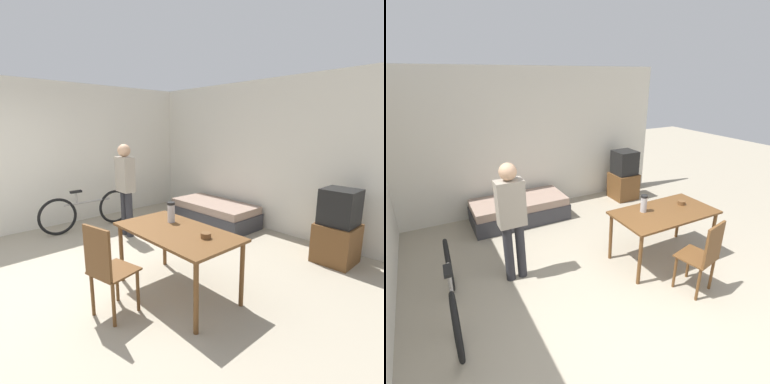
{
  "view_description": "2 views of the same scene",
  "coord_description": "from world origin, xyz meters",
  "views": [
    {
      "loc": [
        3.51,
        -0.82,
        1.88
      ],
      "look_at": [
        0.35,
        2.07,
        0.94
      ],
      "focal_mm": 28.0,
      "sensor_mm": 36.0,
      "label": 1
    },
    {
      "loc": [
        -1.8,
        -1.61,
        2.56
      ],
      "look_at": [
        0.17,
        2.09,
        0.9
      ],
      "focal_mm": 28.0,
      "sensor_mm": 36.0,
      "label": 2
    }
  ],
  "objects": [
    {
      "name": "ground_plane",
      "position": [
        0.0,
        0.0,
        0.0
      ],
      "size": [
        20.0,
        20.0,
        0.0
      ],
      "primitive_type": "plane",
      "color": "#9E937F"
    },
    {
      "name": "person_standing",
      "position": [
        -0.96,
        1.73,
        0.93
      ],
      "size": [
        0.34,
        0.21,
        1.6
      ],
      "color": "#28282D",
      "rests_on": "ground_plane"
    },
    {
      "name": "tv",
      "position": [
        1.96,
        3.34,
        0.49
      ],
      "size": [
        0.51,
        0.52,
        1.05
      ],
      "color": "brown",
      "rests_on": "ground_plane"
    },
    {
      "name": "dining_table",
      "position": [
        1.07,
        1.18,
        0.67
      ],
      "size": [
        1.46,
        0.78,
        0.76
      ],
      "color": "brown",
      "rests_on": "ground_plane"
    },
    {
      "name": "wooden_chair",
      "position": [
        0.97,
        0.38,
        0.55
      ],
      "size": [
        0.47,
        0.47,
        0.98
      ],
      "color": "brown",
      "rests_on": "ground_plane"
    },
    {
      "name": "wall_back",
      "position": [
        0.0,
        3.87,
        1.35
      ],
      "size": [
        5.79,
        0.06,
        2.7
      ],
      "color": "silver",
      "rests_on": "ground_plane"
    },
    {
      "name": "thermos_flask",
      "position": [
        0.8,
        1.32,
        0.89
      ],
      "size": [
        0.09,
        0.09,
        0.25
      ],
      "color": "#B7B7BC",
      "rests_on": "dining_table"
    },
    {
      "name": "mate_bowl",
      "position": [
        1.46,
        1.25,
        0.78
      ],
      "size": [
        0.11,
        0.11,
        0.06
      ],
      "color": "brown",
      "rests_on": "dining_table"
    },
    {
      "name": "wall_left",
      "position": [
        -2.42,
        1.92,
        1.35
      ],
      "size": [
        0.06,
        4.84,
        2.7
      ],
      "color": "silver",
      "rests_on": "ground_plane"
    },
    {
      "name": "daybed",
      "position": [
        -0.39,
        3.35,
        0.21
      ],
      "size": [
        1.72,
        0.83,
        0.43
      ],
      "color": "#333338",
      "rests_on": "ground_plane"
    },
    {
      "name": "bicycle",
      "position": [
        -1.77,
        1.38,
        0.34
      ],
      "size": [
        0.12,
        1.76,
        0.75
      ],
      "color": "black",
      "rests_on": "ground_plane"
    }
  ]
}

